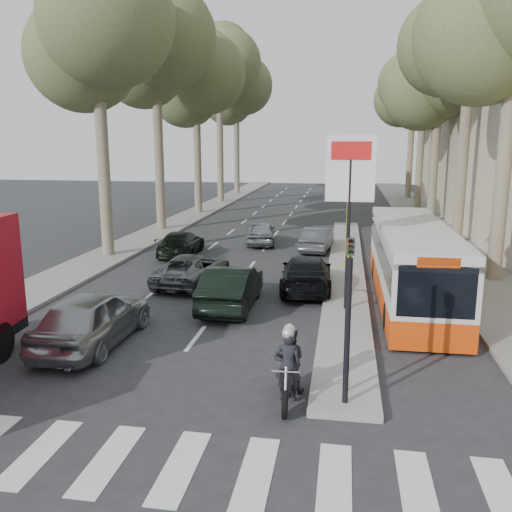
{
  "coord_description": "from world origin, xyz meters",
  "views": [
    {
      "loc": [
        3.11,
        -11.95,
        5.42
      ],
      "look_at": [
        0.19,
        5.83,
        1.6
      ],
      "focal_mm": 38.0,
      "sensor_mm": 36.0,
      "label": 1
    }
  ],
  "objects_px": {
    "dark_hatchback": "(231,287)",
    "motorcycle": "(288,365)",
    "silver_hatchback": "(93,318)",
    "city_bus": "(412,261)"
  },
  "relations": [
    {
      "from": "city_bus",
      "to": "motorcycle",
      "type": "distance_m",
      "value": 8.71
    },
    {
      "from": "dark_hatchback",
      "to": "motorcycle",
      "type": "distance_m",
      "value": 6.67
    },
    {
      "from": "motorcycle",
      "to": "dark_hatchback",
      "type": "bearing_deg",
      "value": 110.57
    },
    {
      "from": "silver_hatchback",
      "to": "dark_hatchback",
      "type": "xyz_separation_m",
      "value": [
        3.0,
        3.91,
        -0.06
      ]
    },
    {
      "from": "silver_hatchback",
      "to": "dark_hatchback",
      "type": "bearing_deg",
      "value": -126.1
    },
    {
      "from": "dark_hatchback",
      "to": "city_bus",
      "type": "height_order",
      "value": "city_bus"
    },
    {
      "from": "city_bus",
      "to": "motorcycle",
      "type": "xyz_separation_m",
      "value": [
        -3.41,
        -7.98,
        -0.65
      ]
    },
    {
      "from": "silver_hatchback",
      "to": "motorcycle",
      "type": "bearing_deg",
      "value": 159.26
    },
    {
      "from": "motorcycle",
      "to": "silver_hatchback",
      "type": "bearing_deg",
      "value": 156.06
    },
    {
      "from": "silver_hatchback",
      "to": "dark_hatchback",
      "type": "relative_size",
      "value": 1.04
    }
  ]
}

